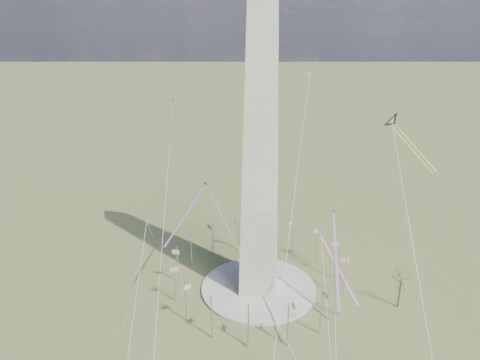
# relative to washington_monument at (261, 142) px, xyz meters

# --- Properties ---
(ground) EXTENTS (2000.00, 2000.00, 0.00)m
(ground) POSITION_rel_washington_monument_xyz_m (0.00, 0.00, -47.95)
(ground) COLOR #596130
(ground) RESTS_ON ground
(plaza) EXTENTS (36.00, 36.00, 0.80)m
(plaza) POSITION_rel_washington_monument_xyz_m (0.00, 0.00, -47.55)
(plaza) COLOR beige
(plaza) RESTS_ON ground
(washington_monument) EXTENTS (15.56, 15.56, 100.00)m
(washington_monument) POSITION_rel_washington_monument_xyz_m (0.00, 0.00, 0.00)
(washington_monument) COLOR beige
(washington_monument) RESTS_ON plaza
(flagpole_ring) EXTENTS (54.40, 54.40, 13.00)m
(flagpole_ring) POSITION_rel_washington_monument_xyz_m (-0.00, -0.00, -40.68)
(flagpole_ring) COLOR silver
(flagpole_ring) RESTS_ON ground
(tree_near) EXTENTS (7.65, 7.65, 13.38)m
(tree_near) POSITION_rel_washington_monument_xyz_m (41.65, -3.15, -38.42)
(tree_near) COLOR #4C3D2E
(tree_near) RESTS_ON ground
(kite_delta_black) EXTENTS (14.15, 14.93, 13.78)m
(kite_delta_black) POSITION_rel_washington_monument_xyz_m (36.46, 6.49, 4.61)
(kite_delta_black) COLOR black
(kite_delta_black) RESTS_ON ground
(kite_diamond_purple) EXTENTS (1.98, 3.05, 9.32)m
(kite_diamond_purple) POSITION_rel_washington_monument_xyz_m (-34.98, 0.76, -25.94)
(kite_diamond_purple) COLOR navy
(kite_diamond_purple) RESTS_ON ground
(kite_streamer_left) EXTENTS (2.39, 23.19, 15.91)m
(kite_streamer_left) POSITION_rel_washington_monument_xyz_m (20.77, -17.01, -21.09)
(kite_streamer_left) COLOR #FF2851
(kite_streamer_left) RESTS_ON ground
(kite_streamer_mid) EXTENTS (9.43, 18.79, 13.80)m
(kite_streamer_mid) POSITION_rel_washington_monument_xyz_m (-20.32, -1.23, -20.09)
(kite_streamer_mid) COLOR #FF2851
(kite_streamer_mid) RESTS_ON ground
(kite_streamer_right) EXTENTS (11.16, 16.94, 13.20)m
(kite_streamer_right) POSITION_rel_washington_monument_xyz_m (21.75, -6.58, -31.57)
(kite_streamer_right) COLOR #FF2851
(kite_streamer_right) RESTS_ON ground
(kite_small_red) EXTENTS (1.20, 1.53, 3.97)m
(kite_small_red) POSITION_rel_washington_monument_xyz_m (-36.12, 37.24, 4.22)
(kite_small_red) COLOR red
(kite_small_red) RESTS_ON ground
(kite_small_white) EXTENTS (1.45, 1.29, 3.94)m
(kite_small_white) POSITION_rel_washington_monument_xyz_m (12.96, 43.30, 13.89)
(kite_small_white) COLOR white
(kite_small_white) RESTS_ON ground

